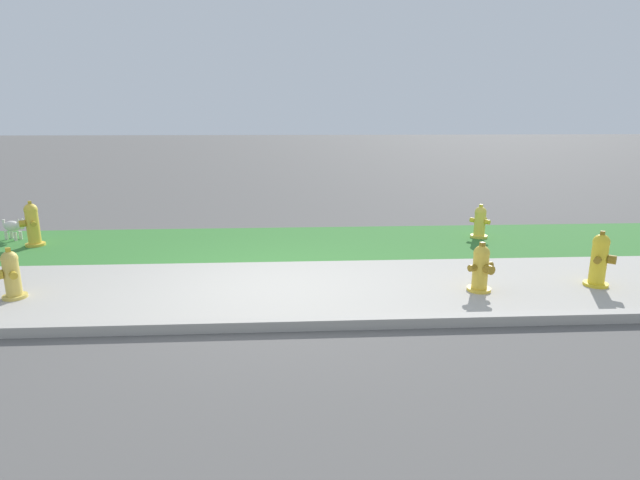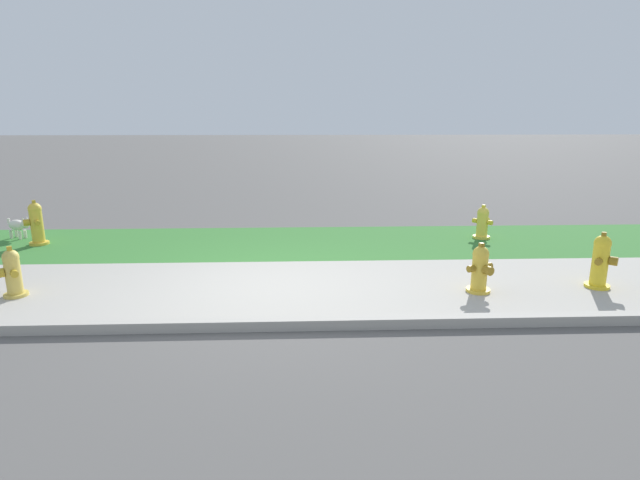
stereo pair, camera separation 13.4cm
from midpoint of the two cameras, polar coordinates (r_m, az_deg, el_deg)
ground_plane at (r=6.88m, az=-5.58°, el=-5.54°), size 120.00×120.00×0.00m
sidewalk_pavement at (r=6.87m, az=-5.58°, el=-5.50°), size 18.00×2.53×0.01m
grass_verge at (r=9.33m, az=-4.73°, el=-0.28°), size 18.00×2.59×0.01m
street_curb at (r=5.60m, az=-6.35°, el=-9.54°), size 18.00×0.16×0.12m
fire_hydrant_at_driveway at (r=7.53m, az=-31.29°, el=-3.26°), size 0.34×0.35×0.68m
fire_hydrant_far_end at (r=6.95m, az=18.34°, el=-3.20°), size 0.39×0.37×0.68m
fire_hydrant_across_street at (r=10.08m, az=18.45°, el=1.90°), size 0.36×0.36×0.66m
fire_hydrant_by_grass_verge at (r=10.40m, az=-29.36°, el=1.67°), size 0.37×0.38×0.82m
fire_hydrant_near_corner at (r=7.78m, az=29.84°, el=-2.14°), size 0.36×0.36×0.78m
small_white_dog at (r=11.13m, az=-30.89°, el=1.43°), size 0.50×0.33×0.44m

